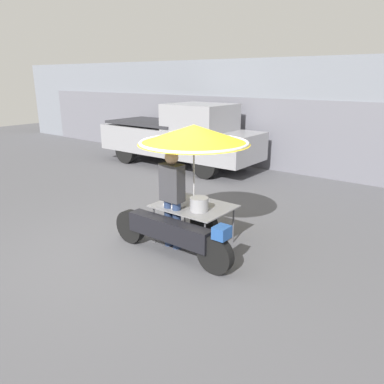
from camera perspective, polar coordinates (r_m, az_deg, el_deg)
ground_plane at (r=6.25m, az=-7.30°, el=-9.16°), size 36.00×36.00×0.00m
shopfront_building at (r=12.18m, az=18.70°, el=11.01°), size 28.00×2.06×3.29m
vendor_motorcycle_cart at (r=6.00m, az=-0.22°, el=5.53°), size 2.34×1.81×2.03m
vendor_person at (r=6.08m, az=-3.04°, el=-0.35°), size 0.38×0.22×1.65m
pickup_truck at (r=11.90m, az=-1.58°, el=8.52°), size 5.39×1.80×1.99m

